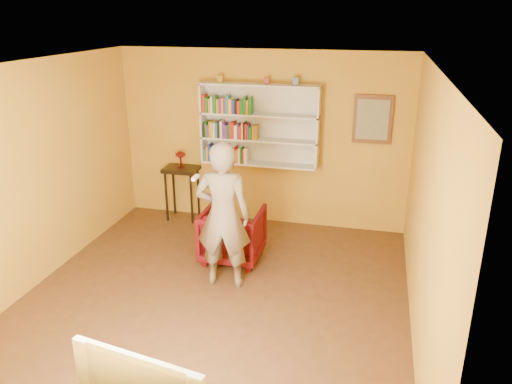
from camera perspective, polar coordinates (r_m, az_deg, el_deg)
room_shell at (r=5.58m, az=-5.27°, el=-3.41°), size 5.30×5.80×2.88m
bookshelf at (r=7.61m, az=0.48°, el=7.68°), size 1.80×0.29×1.23m
books_row_lower at (r=7.75m, az=-3.42°, el=4.34°), size 0.69×0.19×0.26m
books_row_middle at (r=7.64m, az=-2.94°, el=7.05°), size 0.85×0.19×0.26m
books_row_upper at (r=7.58m, az=-3.38°, el=9.87°), size 0.76×0.19×0.27m
ornament_left at (r=7.59m, az=-4.09°, el=12.76°), size 0.08×0.08×0.10m
ornament_centre at (r=7.41m, az=1.25°, el=12.58°), size 0.07×0.07×0.09m
ornament_right at (r=7.33m, az=4.58°, el=12.52°), size 0.08×0.08×0.11m
framed_painting at (r=7.43m, az=13.19°, el=8.09°), size 0.55×0.05×0.70m
console_table at (r=8.07m, az=-8.51°, el=1.77°), size 0.53×0.41×0.87m
ruby_lustre at (r=7.97m, az=-8.64°, el=4.09°), size 0.17×0.17×0.26m
armchair at (r=6.81m, az=-2.68°, el=-4.82°), size 0.78×0.80×0.73m
person at (r=5.98m, az=-3.79°, el=-2.75°), size 0.71×0.51×1.83m
game_remote at (r=5.48m, az=-6.94°, el=1.65°), size 0.04×0.15×0.04m
television at (r=3.83m, az=-12.24°, el=-20.46°), size 1.05×0.31×0.60m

